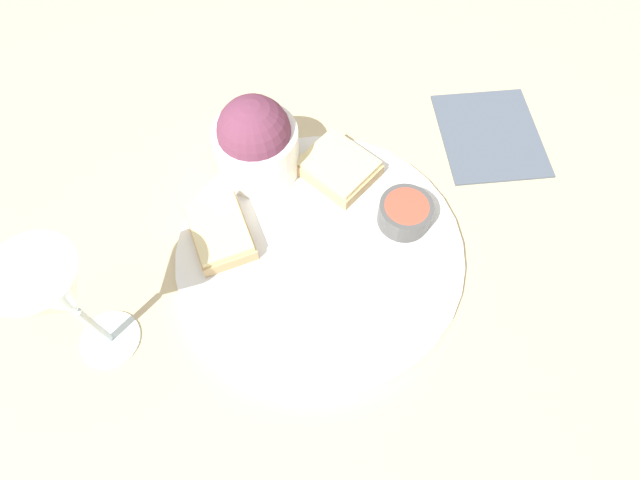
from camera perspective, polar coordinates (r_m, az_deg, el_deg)
ground_plane at (r=0.59m, az=0.00°, el=-1.57°), size 4.00×4.00×0.00m
dinner_plate at (r=0.59m, az=0.00°, el=-1.26°), size 0.34×0.34×0.01m
salad_bowl at (r=0.61m, az=-7.36°, el=11.14°), size 0.10×0.10×0.11m
sauce_ramekin at (r=0.59m, az=9.70°, el=3.14°), size 0.06×0.06×0.03m
cheese_toast_near at (r=0.63m, az=2.12°, el=8.29°), size 0.11×0.10×0.03m
cheese_toast_far at (r=0.59m, az=-11.37°, el=0.97°), size 0.09×0.07×0.03m
wine_glass at (r=0.49m, az=-27.66°, el=-6.16°), size 0.08×0.08×0.18m
napkin at (r=0.73m, az=18.88°, el=11.39°), size 0.19×0.17×0.01m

